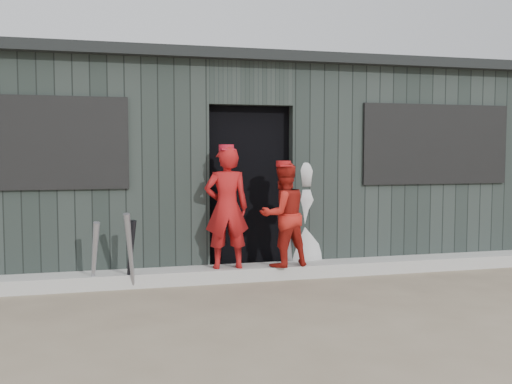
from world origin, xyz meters
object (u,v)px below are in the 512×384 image
object	(u,v)px
bat_left	(94,256)
player_red_right	(283,215)
bat_mid	(130,252)
player_red_left	(227,208)
bat_right	(131,254)
player_grey_back	(303,215)
dugout	(227,164)

from	to	relation	value
bat_left	player_red_right	world-z (taller)	player_red_right
bat_mid	player_red_left	size ratio (longest dim) A/B	0.62
bat_left	bat_right	distance (m)	0.37
bat_left	player_red_left	xyz separation A→B (m)	(1.43, 0.14, 0.46)
bat_left	player_red_left	bearing A→B (deg)	5.66
player_red_right	player_grey_back	xyz separation A→B (m)	(0.38, 0.42, -0.05)
dugout	player_grey_back	bearing A→B (deg)	-63.71
bat_right	player_red_right	xyz separation A→B (m)	(1.71, 0.07, 0.37)
bat_mid	bat_right	xyz separation A→B (m)	(0.01, 0.09, -0.04)
bat_right	player_red_left	xyz separation A→B (m)	(1.06, 0.13, 0.46)
bat_left	dugout	size ratio (longest dim) A/B	0.09
player_red_left	dugout	bearing A→B (deg)	-98.46
player_grey_back	dugout	bearing A→B (deg)	-56.53
bat_left	bat_right	world-z (taller)	same
bat_left	player_red_left	size ratio (longest dim) A/B	0.56
bat_right	player_red_left	world-z (taller)	player_red_left
player_red_left	player_grey_back	world-z (taller)	player_red_left
bat_left	player_red_left	world-z (taller)	player_red_left
bat_mid	bat_right	distance (m)	0.10
bat_mid	player_grey_back	xyz separation A→B (m)	(2.09, 0.59, 0.27)
bat_right	player_grey_back	xyz separation A→B (m)	(2.08, 0.50, 0.31)
player_grey_back	dugout	world-z (taller)	dugout
bat_mid	player_grey_back	size ratio (longest dim) A/B	0.62
player_red_left	player_red_right	world-z (taller)	player_red_left
bat_left	player_red_right	xyz separation A→B (m)	(2.07, 0.09, 0.37)
bat_left	player_grey_back	size ratio (longest dim) A/B	0.55
bat_mid	dugout	size ratio (longest dim) A/B	0.10
player_red_left	player_red_right	xyz separation A→B (m)	(0.64, -0.06, -0.09)
bat_mid	player_red_left	world-z (taller)	player_red_left
player_red_right	dugout	size ratio (longest dim) A/B	0.14
bat_right	dugout	distance (m)	2.51
player_grey_back	player_red_right	bearing A→B (deg)	55.32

